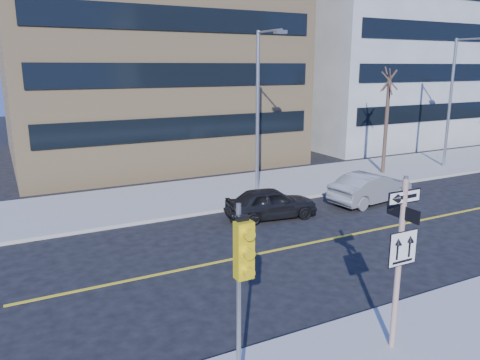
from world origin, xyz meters
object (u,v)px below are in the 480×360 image
streetlight_b (454,94)px  street_tree_west (389,83)px  parked_car_a (271,203)px  streetlight_a (260,102)px  parked_car_b (371,188)px  traffic_signal (243,267)px  sign_pole (400,254)px

streetlight_b → street_tree_west: size_ratio=1.26×
parked_car_a → streetlight_a: size_ratio=0.50×
parked_car_a → street_tree_west: bearing=-60.5°
parked_car_a → parked_car_b: 5.52m
parked_car_a → parked_car_b: size_ratio=0.89×
parked_car_b → parked_car_a: bearing=80.1°
traffic_signal → parked_car_b: 15.72m
streetlight_a → street_tree_west: 9.05m
sign_pole → streetlight_a: bearing=73.2°
parked_car_a → streetlight_a: streetlight_a is taller
street_tree_west → streetlight_b: bearing=-6.2°
sign_pole → street_tree_west: size_ratio=0.64×
parked_car_b → traffic_signal: bearing=120.9°
street_tree_west → parked_car_a: bearing=-158.8°
traffic_signal → streetlight_a: (8.00, 13.42, 1.73)m
parked_car_b → streetlight_b: size_ratio=0.56×
sign_pole → parked_car_b: (8.13, 9.59, -1.69)m
streetlight_a → streetlight_b: 14.00m
parked_car_b → streetlight_b: bearing=-77.4°
street_tree_west → traffic_signal: bearing=-140.6°
parked_car_b → streetlight_a: (-4.13, 3.68, 4.01)m
parked_car_a → street_tree_west: size_ratio=0.63×
sign_pole → street_tree_west: (13.00, 13.81, 3.09)m
traffic_signal → parked_car_a: traffic_signal is taller
sign_pole → streetlight_a: 14.05m
parked_car_a → streetlight_a: (1.39, 3.48, 4.07)m
traffic_signal → streetlight_a: streetlight_a is taller
traffic_signal → parked_car_b: bearing=38.8°
streetlight_a → parked_car_b: bearing=-41.7°
traffic_signal → streetlight_b: (22.00, 13.42, 1.73)m
parked_car_a → streetlight_a: bearing=-13.4°
parked_car_a → parked_car_b: parked_car_b is taller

